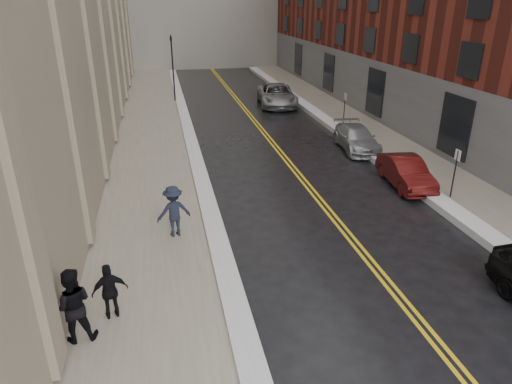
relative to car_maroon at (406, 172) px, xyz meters
name	(u,v)px	position (x,y,z in m)	size (l,w,h in m)	color
ground	(346,366)	(-6.80, -9.87, -0.66)	(160.00, 160.00, 0.00)	black
sidewalk_left	(151,158)	(-11.30, 6.13, -0.58)	(4.00, 64.00, 0.15)	gray
sidewalk_right	(386,142)	(2.20, 6.13, -0.58)	(3.00, 64.00, 0.15)	gray
lane_stripe_a	(277,151)	(-4.42, 6.13, -0.65)	(0.12, 64.00, 0.01)	gold
lane_stripe_b	(281,150)	(-4.18, 6.13, -0.65)	(0.12, 64.00, 0.01)	gold
snow_ridge_left	(194,154)	(-9.00, 6.13, -0.53)	(0.70, 60.80, 0.26)	white
snow_ridge_right	(357,143)	(0.35, 6.13, -0.51)	(0.85, 60.80, 0.30)	white
traffic_signal	(173,63)	(-9.40, 20.13, 2.43)	(0.18, 0.15, 5.20)	black
parking_sign_near	(455,170)	(1.10, -1.87, 0.70)	(0.06, 0.35, 2.23)	black
parking_sign_far	(345,107)	(1.10, 10.13, 0.70)	(0.06, 0.35, 2.23)	black
car_maroon	(406,172)	(0.00, 0.00, 0.00)	(1.39, 3.98, 1.31)	#4F0F0E
car_silver_near	(357,138)	(0.00, 5.48, -0.02)	(1.79, 4.41, 1.28)	#9C9FA3
car_silver_far	(277,95)	(-1.60, 17.32, 0.16)	(2.71, 5.89, 1.64)	#93969A
pedestrian_a	(73,305)	(-13.00, -7.77, 0.48)	(0.96, 0.75, 1.97)	black
pedestrian_b	(174,211)	(-10.41, -2.85, 0.42)	(1.19, 0.69, 1.85)	#1A1F2F
pedestrian_c	(110,291)	(-12.21, -7.06, 0.28)	(0.92, 0.38, 1.57)	black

